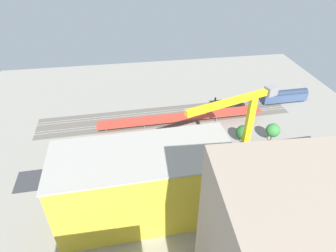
{
  "coord_description": "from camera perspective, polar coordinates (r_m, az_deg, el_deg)",
  "views": [
    {
      "loc": [
        14.1,
        72.04,
        61.18
      ],
      "look_at": [
        2.58,
        -1.09,
        9.78
      ],
      "focal_mm": 30.56,
      "sensor_mm": 36.0,
      "label": 1
    }
  ],
  "objects": [
    {
      "name": "street_tree_2",
      "position": [
        99.48,
        14.8,
        -1.24
      ],
      "size": [
        5.03,
        5.03,
        7.09
      ],
      "color": "brown",
      "rests_on": "ground"
    },
    {
      "name": "ground_plane",
      "position": [
        95.56,
        1.64,
        -5.05
      ],
      "size": [
        156.94,
        156.94,
        0.0
      ],
      "primitive_type": "plane",
      "color": "gray",
      "rests_on": "ground"
    },
    {
      "name": "box_truck_1",
      "position": [
        87.63,
        -3.82,
        -8.13
      ],
      "size": [
        10.16,
        2.88,
        3.3
      ],
      "color": "black",
      "rests_on": "ground"
    },
    {
      "name": "construction_roof_slab",
      "position": [
        64.38,
        -5.09,
        -5.57
      ],
      "size": [
        42.68,
        18.65,
        0.4
      ],
      "primitive_type": "cube",
      "rotation": [
        0.0,
        0.0,
        0.03
      ],
      "color": "#ADA89E",
      "rests_on": "construction_building"
    },
    {
      "name": "rail_bed",
      "position": [
        113.14,
        -0.36,
        2.04
      ],
      "size": [
        98.49,
        17.15,
        0.01
      ],
      "primitive_type": "cube",
      "rotation": [
        0.0,
        0.0,
        0.03
      ],
      "color": "#665E54",
      "rests_on": "ground"
    },
    {
      "name": "street_asphalt",
      "position": [
        91.76,
        2.21,
        -7.07
      ],
      "size": [
        98.33,
        12.19,
        0.01
      ],
      "primitive_type": "cube",
      "rotation": [
        0.0,
        0.0,
        0.03
      ],
      "color": "#38383D",
      "rests_on": "ground"
    },
    {
      "name": "street_tree_0",
      "position": [
        95.67,
        8.36,
        -1.86
      ],
      "size": [
        5.91,
        5.91,
        7.64
      ],
      "color": "brown",
      "rests_on": "ground"
    },
    {
      "name": "platform_canopy_near",
      "position": [
        105.77,
        2.69,
        1.82
      ],
      "size": [
        61.62,
        7.27,
        3.96
      ],
      "color": "#C63D2D",
      "rests_on": "ground"
    },
    {
      "name": "street_tree_1",
      "position": [
        92.12,
        -4.36,
        -2.98
      ],
      "size": [
        5.92,
        5.92,
        7.91
      ],
      "color": "brown",
      "rests_on": "ground"
    },
    {
      "name": "box_truck_0",
      "position": [
        86.98,
        -9.86,
        -9.06
      ],
      "size": [
        8.97,
        2.65,
        3.38
      ],
      "color": "black",
      "rests_on": "ground"
    },
    {
      "name": "street_tree_4",
      "position": [
        92.92,
        -17.17,
        -4.14
      ],
      "size": [
        6.07,
        6.07,
        8.2
      ],
      "color": "brown",
      "rests_on": "ground"
    },
    {
      "name": "passenger_coach",
      "position": [
        130.7,
        22.34,
        5.59
      ],
      "size": [
        19.55,
        3.55,
        5.73
      ],
      "color": "black",
      "rests_on": "ground"
    },
    {
      "name": "locomotive",
      "position": [
        120.83,
        11.89,
        4.49
      ],
      "size": [
        14.43,
        3.0,
        4.88
      ],
      "color": "black",
      "rests_on": "ground"
    },
    {
      "name": "parked_car_0",
      "position": [
        93.83,
        14.16,
        -6.62
      ],
      "size": [
        4.53,
        1.81,
        1.71
      ],
      "color": "black",
      "rests_on": "ground"
    },
    {
      "name": "street_tree_3",
      "position": [
        93.4,
        3.86,
        -2.01
      ],
      "size": [
        4.57,
        4.57,
        7.71
      ],
      "color": "brown",
      "rests_on": "ground"
    },
    {
      "name": "parked_car_1",
      "position": [
        91.32,
        10.05,
        -7.34
      ],
      "size": [
        4.36,
        1.83,
        1.67
      ],
      "color": "black",
      "rests_on": "ground"
    },
    {
      "name": "construction_building",
      "position": [
        71.19,
        -4.68,
        -11.67
      ],
      "size": [
        42.06,
        18.03,
        19.45
      ],
      "primitive_type": "cube",
      "rotation": [
        0.0,
        0.0,
        0.03
      ],
      "color": "yellow",
      "rests_on": "ground"
    },
    {
      "name": "parked_car_2",
      "position": [
        89.85,
        6.72,
        -7.8
      ],
      "size": [
        4.58,
        1.93,
        1.66
      ],
      "color": "black",
      "rests_on": "ground"
    },
    {
      "name": "traffic_light",
      "position": [
        87.61,
        9.35,
        -6.4
      ],
      "size": [
        0.5,
        0.36,
        6.27
      ],
      "color": "#333333",
      "rests_on": "ground"
    },
    {
      "name": "parked_car_3",
      "position": [
        89.07,
        2.59,
        -7.97
      ],
      "size": [
        4.34,
        1.8,
        1.73
      ],
      "color": "black",
      "rests_on": "ground"
    },
    {
      "name": "track_rails",
      "position": [
        113.04,
        -0.36,
        2.12
      ],
      "size": [
        98.04,
        10.71,
        0.12
      ],
      "color": "#9E9EA8",
      "rests_on": "ground"
    },
    {
      "name": "tower_crane",
      "position": [
        69.66,
        14.32,
        -3.68
      ],
      "size": [
        21.8,
        8.33,
        33.11
      ],
      "color": "gray",
      "rests_on": "ground"
    },
    {
      "name": "street_tree_5",
      "position": [
        102.69,
        20.2,
        -0.81
      ],
      "size": [
        4.71,
        4.71,
        7.39
      ],
      "color": "brown",
      "rests_on": "ground"
    }
  ]
}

